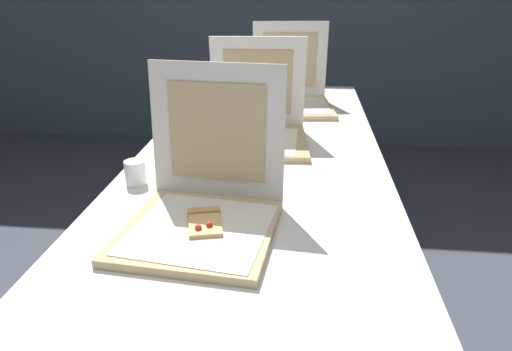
{
  "coord_description": "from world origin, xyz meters",
  "views": [
    {
      "loc": [
        0.14,
        -0.67,
        1.3
      ],
      "look_at": [
        0.02,
        0.5,
        0.78
      ],
      "focal_mm": 32.21,
      "sensor_mm": 36.0,
      "label": 1
    }
  ],
  "objects_px": {
    "cup_white_near_center": "(135,173)",
    "pizza_box_front": "(203,207)",
    "pizza_box_middle": "(258,128)",
    "cup_white_mid": "(176,153)",
    "pizza_box_back": "(292,96)",
    "table": "(256,181)"
  },
  "relations": [
    {
      "from": "table",
      "to": "cup_white_near_center",
      "type": "height_order",
      "value": "cup_white_near_center"
    },
    {
      "from": "pizza_box_front",
      "to": "pizza_box_middle",
      "type": "distance_m",
      "value": 0.64
    },
    {
      "from": "cup_white_near_center",
      "to": "pizza_box_front",
      "type": "bearing_deg",
      "value": -42.27
    },
    {
      "from": "table",
      "to": "pizza_box_back",
      "type": "relative_size",
      "value": 6.17
    },
    {
      "from": "table",
      "to": "pizza_box_front",
      "type": "distance_m",
      "value": 0.4
    },
    {
      "from": "pizza_box_front",
      "to": "cup_white_mid",
      "type": "xyz_separation_m",
      "value": [
        -0.18,
        0.41,
        -0.02
      ]
    },
    {
      "from": "table",
      "to": "cup_white_mid",
      "type": "relative_size",
      "value": 34.03
    },
    {
      "from": "pizza_box_front",
      "to": "cup_white_near_center",
      "type": "bearing_deg",
      "value": 143.16
    },
    {
      "from": "pizza_box_middle",
      "to": "pizza_box_back",
      "type": "relative_size",
      "value": 0.96
    },
    {
      "from": "table",
      "to": "pizza_box_middle",
      "type": "distance_m",
      "value": 0.28
    },
    {
      "from": "pizza_box_middle",
      "to": "cup_white_mid",
      "type": "xyz_separation_m",
      "value": [
        -0.25,
        -0.23,
        -0.02
      ]
    },
    {
      "from": "pizza_box_front",
      "to": "table",
      "type": "bearing_deg",
      "value": 82.06
    },
    {
      "from": "pizza_box_middle",
      "to": "pizza_box_front",
      "type": "bearing_deg",
      "value": -101.11
    },
    {
      "from": "pizza_box_middle",
      "to": "cup_white_mid",
      "type": "relative_size",
      "value": 5.3
    },
    {
      "from": "pizza_box_front",
      "to": "cup_white_near_center",
      "type": "height_order",
      "value": "pizza_box_front"
    },
    {
      "from": "pizza_box_front",
      "to": "cup_white_mid",
      "type": "bearing_deg",
      "value": 118.91
    },
    {
      "from": "pizza_box_middle",
      "to": "pizza_box_back",
      "type": "height_order",
      "value": "pizza_box_back"
    },
    {
      "from": "pizza_box_front",
      "to": "pizza_box_back",
      "type": "xyz_separation_m",
      "value": [
        0.18,
        1.14,
        0.0
      ]
    },
    {
      "from": "pizza_box_front",
      "to": "pizza_box_middle",
      "type": "bearing_deg",
      "value": 89.11
    },
    {
      "from": "table",
      "to": "pizza_box_middle",
      "type": "height_order",
      "value": "pizza_box_middle"
    },
    {
      "from": "cup_white_mid",
      "to": "pizza_box_middle",
      "type": "bearing_deg",
      "value": 43.17
    },
    {
      "from": "pizza_box_back",
      "to": "cup_white_mid",
      "type": "distance_m",
      "value": 0.82
    }
  ]
}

